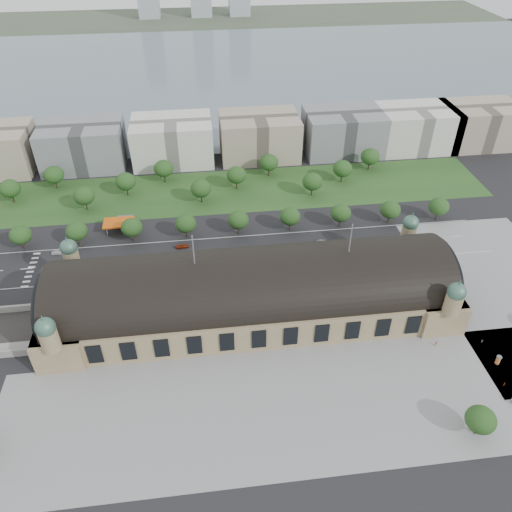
{
  "coord_description": "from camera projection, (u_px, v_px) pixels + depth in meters",
  "views": [
    {
      "loc": [
        -15.66,
        -137.39,
        132.86
      ],
      "look_at": [
        3.59,
        16.68,
        14.0
      ],
      "focal_mm": 35.0,
      "sensor_mm": 36.0,
      "label": 1
    }
  ],
  "objects": [
    {
      "name": "traffic_car_6",
      "position": [
        375.0,
        243.0,
        225.2
      ],
      "size": [
        5.07,
        2.45,
        1.39
      ],
      "primitive_type": "imported",
      "rotation": [
        0.0,
        0.0,
        -1.54
      ],
      "color": "silver",
      "rests_on": "ground"
    },
    {
      "name": "tree_belt_8",
      "position": [
        269.0,
        162.0,
        272.13
      ],
      "size": [
        10.4,
        10.4,
        12.48
      ],
      "color": "#2D2116",
      "rests_on": "ground"
    },
    {
      "name": "plaza_south",
      "position": [
        300.0,
        406.0,
        156.87
      ],
      "size": [
        190.0,
        48.0,
        0.12
      ],
      "primitive_type": "cube",
      "color": "gray",
      "rests_on": "ground"
    },
    {
      "name": "parked_car_0",
      "position": [
        89.0,
        287.0,
        201.24
      ],
      "size": [
        4.43,
        3.5,
        1.41
      ],
      "primitive_type": "imported",
      "rotation": [
        0.0,
        0.0,
        -1.02
      ],
      "color": "black",
      "rests_on": "ground"
    },
    {
      "name": "advertising_column",
      "position": [
        498.0,
        360.0,
        169.47
      ],
      "size": [
        1.78,
        1.78,
        3.37
      ],
      "color": "#BF3A2F",
      "rests_on": "ground"
    },
    {
      "name": "office_3",
      "position": [
        173.0,
        141.0,
        285.1
      ],
      "size": [
        45.0,
        32.0,
        24.0
      ],
      "primitive_type": "cube",
      "color": "silver",
      "rests_on": "ground"
    },
    {
      "name": "tree_row_9",
      "position": [
        439.0,
        206.0,
        237.25
      ],
      "size": [
        9.6,
        9.6,
        11.52
      ],
      "color": "#2D2116",
      "rests_on": "ground"
    },
    {
      "name": "office_6",
      "position": [
        416.0,
        128.0,
        299.37
      ],
      "size": [
        45.0,
        32.0,
        24.0
      ],
      "primitive_type": "cube",
      "color": "silver",
      "rests_on": "ground"
    },
    {
      "name": "parked_car_5",
      "position": [
        158.0,
        276.0,
        206.2
      ],
      "size": [
        6.3,
        4.72,
        1.59
      ],
      "primitive_type": "imported",
      "rotation": [
        0.0,
        0.0,
        -1.16
      ],
      "color": "#96999E",
      "rests_on": "ground"
    },
    {
      "name": "office_5",
      "position": [
        343.0,
        132.0,
        294.94
      ],
      "size": [
        45.0,
        32.0,
        24.0
      ],
      "primitive_type": "cube",
      "color": "gray",
      "rests_on": "ground"
    },
    {
      "name": "pedestrian_2",
      "position": [
        482.0,
        341.0,
        177.5
      ],
      "size": [
        0.53,
        0.89,
        1.81
      ],
      "primitive_type": "imported",
      "rotation": [
        0.0,
        0.0,
        1.6
      ],
      "color": "gray",
      "rests_on": "ground"
    },
    {
      "name": "bus_west",
      "position": [
        228.0,
        260.0,
        213.53
      ],
      "size": [
        13.23,
        3.69,
        3.65
      ],
      "primitive_type": "imported",
      "rotation": [
        0.0,
        0.0,
        1.62
      ],
      "color": "#AC2F1B",
      "rests_on": "ground"
    },
    {
      "name": "parked_car_2",
      "position": [
        122.0,
        280.0,
        204.3
      ],
      "size": [
        6.02,
        4.52,
        1.62
      ],
      "primitive_type": "imported",
      "rotation": [
        0.0,
        0.0,
        -1.11
      ],
      "color": "#191A46",
      "rests_on": "ground"
    },
    {
      "name": "tree_belt_6",
      "position": [
        201.0,
        189.0,
        249.49
      ],
      "size": [
        10.4,
        10.4,
        12.48
      ],
      "color": "#2D2116",
      "rests_on": "ground"
    },
    {
      "name": "parked_car_3",
      "position": [
        166.0,
        277.0,
        205.9
      ],
      "size": [
        4.08,
        3.12,
        1.29
      ],
      "primitive_type": "imported",
      "rotation": [
        0.0,
        0.0,
        -1.09
      ],
      "color": "#57585E",
      "rests_on": "ground"
    },
    {
      "name": "tree_belt_3",
      "position": [
        84.0,
        196.0,
        243.88
      ],
      "size": [
        10.4,
        10.4,
        12.48
      ],
      "color": "#2D2116",
      "rests_on": "ground"
    },
    {
      "name": "office_7",
      "position": [
        479.0,
        125.0,
        303.3
      ],
      "size": [
        45.0,
        32.0,
        24.0
      ],
      "primitive_type": "cube",
      "color": "tan",
      "rests_on": "ground"
    },
    {
      "name": "traffic_car_1",
      "position": [
        57.0,
        253.0,
        219.31
      ],
      "size": [
        4.57,
        1.72,
        1.49
      ],
      "primitive_type": "imported",
      "rotation": [
        0.0,
        0.0,
        1.54
      ],
      "color": "#969B9E",
      "rests_on": "ground"
    },
    {
      "name": "grass_belt",
      "position": [
        203.0,
        192.0,
        262.35
      ],
      "size": [
        300.0,
        45.0,
        0.1
      ],
      "primitive_type": "cube",
      "color": "#23471C",
      "rests_on": "ground"
    },
    {
      "name": "traffic_car_2",
      "position": [
        118.0,
        266.0,
        211.94
      ],
      "size": [
        5.31,
        2.83,
        1.42
      ],
      "primitive_type": "imported",
      "rotation": [
        0.0,
        0.0,
        -1.48
      ],
      "color": "black",
      "rests_on": "ground"
    },
    {
      "name": "office_2",
      "position": [
        83.0,
        145.0,
        280.18
      ],
      "size": [
        45.0,
        32.0,
        24.0
      ],
      "primitive_type": "cube",
      "color": "gray",
      "rests_on": "ground"
    },
    {
      "name": "tree_belt_9",
      "position": [
        312.0,
        182.0,
        255.09
      ],
      "size": [
        10.4,
        10.4,
        12.48
      ],
      "color": "#2D2116",
      "rests_on": "ground"
    },
    {
      "name": "tree_row_6",
      "position": [
        290.0,
        217.0,
        230.16
      ],
      "size": [
        9.6,
        9.6,
        11.52
      ],
      "color": "#2D2116",
      "rests_on": "ground"
    },
    {
      "name": "traffic_car_5",
      "position": [
        321.0,
        242.0,
        225.93
      ],
      "size": [
        4.67,
        2.04,
        1.49
      ],
      "primitive_type": "imported",
      "rotation": [
        0.0,
        0.0,
        1.67
      ],
      "color": "slate",
      "rests_on": "ground"
    },
    {
      "name": "tree_belt_10",
      "position": [
        342.0,
        169.0,
        266.42
      ],
      "size": [
        10.4,
        10.4,
        12.48
      ],
      "color": "#2D2116",
      "rests_on": "ground"
    },
    {
      "name": "bus_east",
      "position": [
        307.0,
        260.0,
        213.35
      ],
      "size": [
        13.04,
        3.25,
        3.62
      ],
      "primitive_type": "imported",
      "rotation": [
        0.0,
        0.0,
        1.55
      ],
      "color": "silver",
      "rests_on": "ground"
    },
    {
      "name": "pedestrian_0",
      "position": [
        436.0,
        344.0,
        176.34
      ],
      "size": [
        0.97,
        0.65,
        1.84
      ],
      "primitive_type": "imported",
      "rotation": [
        0.0,
        0.0,
        -0.15
      ],
      "color": "gray",
      "rests_on": "ground"
    },
    {
      "name": "tree_belt_2",
      "position": [
        54.0,
        175.0,
        260.92
      ],
      "size": [
        10.4,
        10.4,
        12.48
      ],
      "color": "#2D2116",
      "rests_on": "ground"
    },
    {
      "name": "tree_row_2",
      "position": [
        77.0,
        231.0,
        220.72
      ],
      "size": [
        9.6,
        9.6,
        11.52
      ],
      "color": "#2D2116",
      "rests_on": "ground"
    },
    {
      "name": "parked_car_4",
      "position": [
        180.0,
        281.0,
        204.22
      ],
      "size": [
        4.56,
        3.21,
        1.43
      ],
      "primitive_type": "imported",
      "rotation": [
        0.0,
        0.0,
        -1.13
      ],
      "color": "silver",
      "rests_on": "ground"
    },
    {
      "name": "tree_belt_5",
      "position": [
        164.0,
        169.0,
        266.53
      ],
      "size": [
        10.4,
        10.4,
        12.48
      ],
      "color": "#2D2116",
      "rests_on": "ground"
    },
    {
      "name": "tree_row_7",
      "position": [
        341.0,
        213.0,
        232.52
      ],
      "size": [
        9.6,
        9.6,
        11.52
      ],
      "color": "#2D2116",
      "rests_on": "ground"
    },
    {
      "name": "plaza_east",
      "position": [
        506.0,
        290.0,
        200.69
      ],
      "size": [
        56.0,
        100.0,
        0.12
      ],
      "primitive_type": "cube",
      "color": "gray",
      "rests_on": "ground"
    },
    {
      "name": "tree_belt_4",
      "position": [
        126.0,
        182.0,
        255.2
      ],
      "size": [
        10.4,
        10.4,
        12.48
      ],
      "color": "#2D2116",
      "rests_on": "ground"
    },
    {
      "name": "tree_row_4",
      "position": [
        186.0,
        224.0,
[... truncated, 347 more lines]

